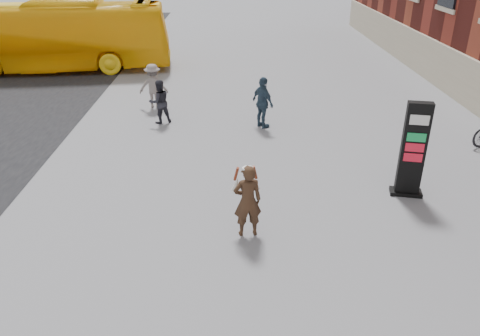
{
  "coord_description": "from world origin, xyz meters",
  "views": [
    {
      "loc": [
        0.42,
        -8.53,
        5.78
      ],
      "look_at": [
        0.59,
        1.03,
        1.12
      ],
      "focal_mm": 35.0,
      "sensor_mm": 36.0,
      "label": 1
    }
  ],
  "objects_px": {
    "pedestrian_a": "(160,102)",
    "woman": "(247,200)",
    "bus": "(44,36)",
    "pedestrian_c": "(263,103)",
    "pedestrian_b": "(153,86)",
    "info_pylon": "(413,150)"
  },
  "relations": [
    {
      "from": "pedestrian_b",
      "to": "pedestrian_c",
      "type": "height_order",
      "value": "pedestrian_c"
    },
    {
      "from": "pedestrian_a",
      "to": "pedestrian_b",
      "type": "xyz_separation_m",
      "value": [
        -0.47,
        1.73,
        0.07
      ]
    },
    {
      "from": "pedestrian_c",
      "to": "pedestrian_a",
      "type": "bearing_deg",
      "value": 47.81
    },
    {
      "from": "info_pylon",
      "to": "pedestrian_c",
      "type": "distance_m",
      "value": 5.83
    },
    {
      "from": "woman",
      "to": "pedestrian_a",
      "type": "xyz_separation_m",
      "value": [
        -2.82,
        6.98,
        -0.09
      ]
    },
    {
      "from": "woman",
      "to": "pedestrian_b",
      "type": "relative_size",
      "value": 1.0
    },
    {
      "from": "pedestrian_a",
      "to": "woman",
      "type": "bearing_deg",
      "value": 86.04
    },
    {
      "from": "bus",
      "to": "pedestrian_b",
      "type": "bearing_deg",
      "value": -139.79
    },
    {
      "from": "woman",
      "to": "pedestrian_a",
      "type": "bearing_deg",
      "value": -76.58
    },
    {
      "from": "bus",
      "to": "woman",
      "type": "bearing_deg",
      "value": -153.36
    },
    {
      "from": "woman",
      "to": "pedestrian_b",
      "type": "distance_m",
      "value": 9.31
    },
    {
      "from": "woman",
      "to": "pedestrian_c",
      "type": "height_order",
      "value": "pedestrian_c"
    },
    {
      "from": "bus",
      "to": "pedestrian_a",
      "type": "height_order",
      "value": "bus"
    },
    {
      "from": "bus",
      "to": "pedestrian_a",
      "type": "distance_m",
      "value": 9.95
    },
    {
      "from": "pedestrian_b",
      "to": "bus",
      "type": "bearing_deg",
      "value": -46.83
    },
    {
      "from": "bus",
      "to": "pedestrian_b",
      "type": "relative_size",
      "value": 7.15
    },
    {
      "from": "bus",
      "to": "pedestrian_c",
      "type": "bearing_deg",
      "value": -134.62
    },
    {
      "from": "pedestrian_a",
      "to": "bus",
      "type": "bearing_deg",
      "value": -74.93
    },
    {
      "from": "info_pylon",
      "to": "pedestrian_c",
      "type": "xyz_separation_m",
      "value": [
        -3.34,
        4.77,
        -0.33
      ]
    },
    {
      "from": "bus",
      "to": "pedestrian_a",
      "type": "relative_size",
      "value": 7.8
    },
    {
      "from": "info_pylon",
      "to": "pedestrian_b",
      "type": "height_order",
      "value": "info_pylon"
    },
    {
      "from": "woman",
      "to": "pedestrian_b",
      "type": "height_order",
      "value": "pedestrian_b"
    }
  ]
}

